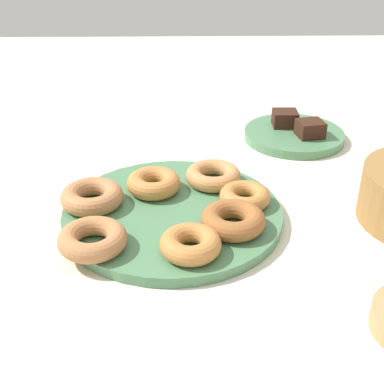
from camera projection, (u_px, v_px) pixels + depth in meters
ground_plane at (173, 218)px, 0.81m from camera, size 2.40×2.40×0.00m
donut_plate at (173, 214)px, 0.81m from camera, size 0.34×0.34×0.02m
donut_0 at (213, 176)px, 0.87m from camera, size 0.12×0.12×0.03m
donut_1 at (154, 183)px, 0.85m from camera, size 0.12×0.12×0.03m
donut_2 at (233, 220)px, 0.75m from camera, size 0.12×0.12×0.03m
donut_3 at (191, 244)px, 0.70m from camera, size 0.09×0.09×0.03m
donut_4 at (92, 196)px, 0.81m from camera, size 0.13×0.13×0.03m
donut_5 at (245, 196)px, 0.81m from camera, size 0.11×0.11×0.03m
donut_6 at (93, 239)px, 0.71m from camera, size 0.13×0.13×0.03m
cake_plate at (294, 135)px, 1.07m from camera, size 0.20×0.20×0.02m
brownie_near at (285, 118)px, 1.09m from camera, size 0.05×0.05×0.03m
brownie_far at (310, 129)px, 1.04m from camera, size 0.05×0.06×0.03m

